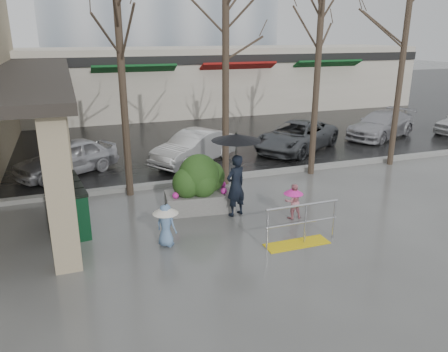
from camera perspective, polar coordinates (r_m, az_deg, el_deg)
ground at (r=11.29m, az=0.68°, el=-7.28°), size 120.00×120.00×0.00m
street_asphalt at (r=32.12m, az=-13.25°, el=9.01°), size 120.00×36.00×0.01m
curb at (r=14.81m, az=-4.70°, el=-0.72°), size 120.00×0.30×0.15m
canopy_slab at (r=17.64m, az=-24.28°, el=12.63°), size 2.80×18.00×0.25m
pillar_front at (r=9.58m, az=-20.62°, el=-1.94°), size 0.55×0.55×3.50m
pillar_back at (r=15.87m, az=-20.62°, el=5.73°), size 0.55×0.55×3.50m
storefront_row at (r=28.22m, az=-8.39°, el=12.21°), size 34.00×6.74×4.00m
handrail at (r=10.68m, az=9.88°, el=-6.91°), size 1.90×0.50×1.03m
tree_west at (r=13.25m, az=-13.65°, el=18.69°), size 3.20×3.20×6.80m
tree_midwest at (r=14.00m, az=0.22°, el=19.73°), size 3.20×3.20×7.00m
tree_mideast at (r=15.43m, az=12.42°, el=17.80°), size 3.20×3.20×6.50m
tree_east at (r=17.52m, az=22.87°, el=18.57°), size 3.20×3.20×7.20m
woman at (r=11.81m, az=1.56°, el=1.31°), size 1.34×1.34×2.36m
child_pink at (r=12.02m, az=9.02°, el=-2.96°), size 0.54×0.54×0.99m
child_blue at (r=10.43m, az=-7.60°, el=-5.85°), size 0.61×0.61×1.06m
planter at (r=12.37m, az=-3.25°, el=-1.03°), size 2.00×1.18×1.66m
news_boxes at (r=12.05m, az=-19.09°, el=-3.49°), size 0.76×2.23×1.22m
car_a at (r=16.54m, az=-19.87°, el=2.27°), size 3.95×3.13×1.26m
car_b at (r=17.03m, az=-3.90°, el=3.77°), size 3.93×3.21×1.26m
car_c at (r=19.12m, az=9.47°, el=5.16°), size 4.95×4.20×1.26m
car_d at (r=22.61m, az=19.84°, el=6.33°), size 4.68×3.37×1.26m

